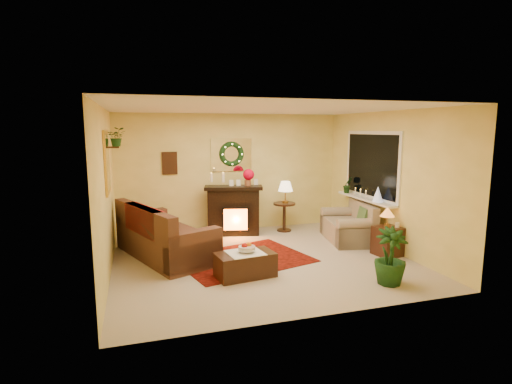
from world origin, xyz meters
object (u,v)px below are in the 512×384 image
object	(u,v)px
sofa	(165,233)
side_table_round	(284,217)
end_table_square	(388,241)
fireplace	(233,210)
coffee_table	(245,263)
loveseat	(348,220)

from	to	relation	value
sofa	side_table_round	world-z (taller)	sofa
end_table_square	sofa	bearing A→B (deg)	164.10
fireplace	end_table_square	distance (m)	3.22
sofa	side_table_round	xyz separation A→B (m)	(2.68, 1.08, -0.11)
side_table_round	end_table_square	bearing A→B (deg)	-61.72
sofa	fireplace	size ratio (longest dim) A/B	2.04
fireplace	side_table_round	world-z (taller)	fireplace
side_table_round	fireplace	bearing A→B (deg)	178.71
coffee_table	end_table_square	bearing A→B (deg)	-1.96
sofa	coffee_table	world-z (taller)	sofa
fireplace	coffee_table	distance (m)	2.53
loveseat	end_table_square	world-z (taller)	loveseat
fireplace	loveseat	xyz separation A→B (m)	(2.13, -1.12, -0.13)
side_table_round	sofa	bearing A→B (deg)	-158.12
side_table_round	end_table_square	xyz separation A→B (m)	(1.17, -2.17, -0.05)
loveseat	end_table_square	xyz separation A→B (m)	(0.20, -1.08, -0.15)
end_table_square	coffee_table	size ratio (longest dim) A/B	0.59
sofa	fireplace	xyz separation A→B (m)	(1.52, 1.10, 0.12)
sofa	end_table_square	size ratio (longest dim) A/B	4.23
sofa	loveseat	distance (m)	3.65
fireplace	side_table_round	distance (m)	1.18
fireplace	end_table_square	bearing A→B (deg)	-29.91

